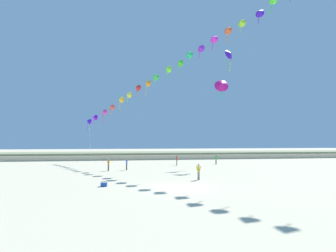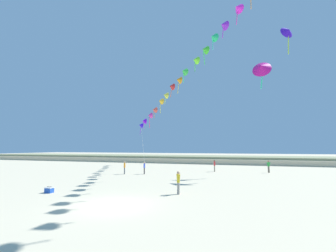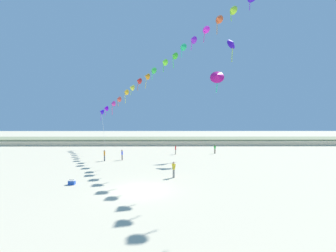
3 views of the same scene
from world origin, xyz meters
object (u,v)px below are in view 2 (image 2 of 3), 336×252
(person_near_right, at_px, (178,181))
(person_far_right, at_px, (269,166))
(large_kite_mid_trail, at_px, (261,67))
(beach_cooler, at_px, (49,190))
(person_near_left, at_px, (144,167))
(person_mid_center, at_px, (215,165))
(person_far_left, at_px, (125,167))
(large_kite_low_lead, at_px, (288,31))

(person_near_right, height_order, person_far_right, person_near_right)
(person_far_right, bearing_deg, large_kite_mid_trail, -99.32)
(person_near_right, height_order, beach_cooler, person_near_right)
(person_near_left, xyz_separation_m, person_mid_center, (8.35, 5.81, 0.04))
(person_near_right, bearing_deg, large_kite_mid_trail, 58.70)
(person_near_left, height_order, beach_cooler, person_near_left)
(person_near_right, xyz_separation_m, beach_cooler, (-9.52, -2.52, -0.76))
(person_far_left, distance_m, large_kite_low_lead, 30.61)
(large_kite_mid_trail, bearing_deg, person_far_right, 80.68)
(large_kite_low_lead, bearing_deg, beach_cooler, -134.27)
(person_near_right, height_order, person_far_left, person_near_right)
(large_kite_low_lead, bearing_deg, person_far_right, -153.63)
(person_near_left, relative_size, person_mid_center, 0.96)
(person_far_left, height_order, large_kite_mid_trail, large_kite_mid_trail)
(person_far_right, bearing_deg, person_mid_center, -172.78)
(person_far_left, relative_size, beach_cooler, 2.84)
(person_far_right, distance_m, large_kite_low_lead, 20.01)
(person_near_left, distance_m, person_far_left, 2.57)
(person_near_right, height_order, person_mid_center, person_near_right)
(person_near_left, bearing_deg, beach_cooler, -98.78)
(beach_cooler, bearing_deg, person_far_left, 91.93)
(person_far_left, height_order, beach_cooler, person_far_left)
(person_far_left, xyz_separation_m, large_kite_low_lead, (21.60, 9.23, 19.63))
(person_mid_center, relative_size, large_kite_mid_trail, 0.44)
(person_mid_center, height_order, person_far_right, person_far_right)
(person_far_left, height_order, large_kite_low_lead, large_kite_low_lead)
(person_mid_center, height_order, large_kite_mid_trail, large_kite_mid_trail)
(large_kite_mid_trail, height_order, beach_cooler, large_kite_mid_trail)
(person_near_right, bearing_deg, beach_cooler, -165.18)
(person_near_right, distance_m, person_mid_center, 16.54)
(person_far_right, xyz_separation_m, large_kite_mid_trail, (-0.93, -5.68, 11.99))
(beach_cooler, bearing_deg, person_near_left, 81.22)
(large_kite_mid_trail, bearing_deg, large_kite_low_lead, 58.82)
(person_mid_center, relative_size, beach_cooler, 2.87)
(person_near_right, xyz_separation_m, person_far_left, (-9.94, 9.98, -0.02))
(person_near_left, bearing_deg, person_far_left, -163.43)
(large_kite_low_lead, relative_size, large_kite_mid_trail, 1.22)
(person_near_right, bearing_deg, person_far_right, 65.13)
(person_mid_center, xyz_separation_m, large_kite_mid_trail, (6.27, -4.77, 12.00))
(person_mid_center, distance_m, person_far_right, 7.26)
(person_far_right, bearing_deg, person_near_left, -156.63)
(person_near_left, xyz_separation_m, large_kite_mid_trail, (14.62, 1.05, 12.04))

